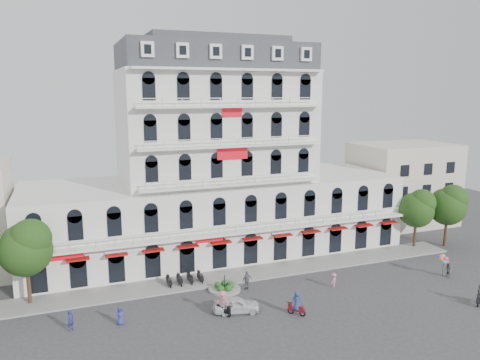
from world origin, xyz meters
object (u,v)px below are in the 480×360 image
(rider_northeast, at_px, (479,295))
(parked_car, at_px, (236,305))
(rider_east, at_px, (297,303))
(balloon_vendor, at_px, (446,266))
(rider_center, at_px, (223,303))

(rider_northeast, bearing_deg, parked_car, -55.29)
(rider_east, xyz_separation_m, balloon_vendor, (18.96, 2.05, 0.14))
(parked_car, distance_m, rider_east, 5.40)
(parked_car, bearing_deg, rider_center, 112.62)
(rider_east, xyz_separation_m, rider_center, (-6.20, 2.19, 0.11))
(rider_east, bearing_deg, rider_northeast, -147.14)
(rider_northeast, height_order, balloon_vendor, balloon_vendor)
(parked_car, relative_size, rider_east, 1.85)
(parked_car, xyz_separation_m, rider_east, (4.81, -2.41, 0.43))
(rider_east, relative_size, balloon_vendor, 0.92)
(rider_center, bearing_deg, rider_northeast, 32.85)
(rider_east, height_order, rider_northeast, rider_east)
(parked_car, distance_m, rider_center, 1.50)
(parked_car, xyz_separation_m, rider_northeast, (21.63, -6.60, 0.25))
(parked_car, relative_size, rider_center, 1.78)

